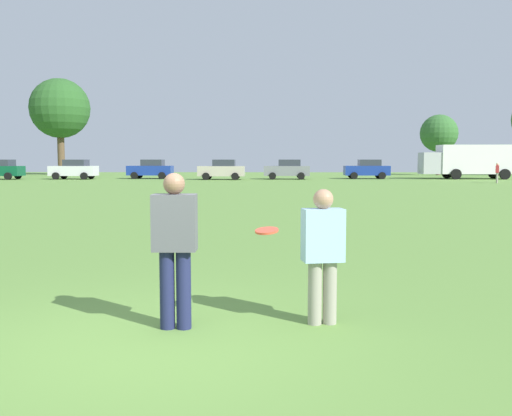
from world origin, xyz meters
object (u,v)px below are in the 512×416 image
Objects in this scene: parked_car_mid_right at (222,169)px; parked_car_far_right at (367,169)px; frisbee at (267,231)px; parked_car_mid_left at (74,169)px; player_thrower at (175,241)px; player_defender at (323,249)px; parked_car_center at (151,169)px; bystander_sideline_watcher at (497,172)px; parked_car_near_right at (287,169)px; box_truck at (469,160)px.

parked_car_far_right is (13.57, 2.51, 0.00)m from parked_car_mid_right.
parked_car_mid_left is (-17.95, 45.73, -0.16)m from frisbee.
parked_car_mid_right is (-3.16, 45.22, -0.06)m from player_thrower.
player_defender is 45.26m from parked_car_mid_right.
frisbee is 0.06× the size of parked_car_mid_left.
parked_car_center is 1.00× the size of parked_car_far_right.
player_defender is at bearing -114.30° from bystander_sideline_watcher.
parked_car_mid_left and parked_car_near_right have the same top height.
parked_car_near_right is (2.80, 46.36, -0.06)m from player_thrower.
parked_car_mid_right is at bearing -18.17° from parked_car_center.
frisbee is 48.46m from parked_car_far_right.
frisbee is 0.06× the size of parked_car_near_right.
player_thrower is 48.58m from parked_car_center.
player_defender is at bearing -67.86° from parked_car_mid_left.
parked_car_mid_left is at bearing -177.59° from box_truck.
parked_car_near_right is 2.66× the size of bystander_sideline_watcher.
box_truck is at bearing 5.58° from parked_car_mid_right.
bystander_sideline_watcher is at bearing 64.92° from frisbee.
parked_car_center is (6.80, 1.59, 0.00)m from parked_car_mid_left.
frisbee is 0.06× the size of parked_car_mid_right.
frisbee is (1.02, 0.19, 0.10)m from player_thrower.
box_truck is 9.14m from bystander_sideline_watcher.
parked_car_far_right is at bearing 3.78° from parked_car_mid_left.
parked_car_far_right reaches higher than bystander_sideline_watcher.
parked_car_center is at bearing 13.17° from parked_car_mid_left.
parked_car_mid_right is 1.00× the size of parked_car_far_right.
parked_car_near_right is (5.95, 1.14, 0.00)m from parked_car_mid_right.
box_truck reaches higher than frisbee.
parked_car_mid_left is at bearing 111.44° from frisbee.
parked_car_near_right is at bearing 87.79° from frisbee.
parked_car_center reaches higher than player_thrower.
parked_car_mid_left and parked_car_far_right have the same top height.
player_thrower is 0.41× the size of parked_car_mid_left.
box_truck is at bearing 68.27° from frisbee.
parked_car_center is 7.34m from parked_car_mid_right.
box_truck reaches higher than parked_car_near_right.
parked_car_mid_right is 0.50× the size of box_truck.
parked_car_center is at bearing 104.00° from player_defender.
player_defender is 48.31m from parked_car_far_right.
parked_car_far_right is at bearing 77.69° from player_thrower.
player_thrower is 51.46m from box_truck.
parked_car_mid_right is at bearing -2.90° from parked_car_mid_left.
box_truck is (17.06, 1.11, 0.83)m from parked_car_near_right.
parked_car_far_right is (7.62, 1.36, 0.00)m from parked_car_near_right.
box_truck is at bearing 2.41° from parked_car_mid_left.
bystander_sideline_watcher is at bearing 65.70° from player_defender.
player_thrower is 1.68m from player_defender.
parked_car_mid_left is at bearing -178.71° from parked_car_near_right.
parked_car_mid_right is (-4.17, 45.03, -0.16)m from frisbee.
player_defender is at bearing -111.06° from box_truck.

